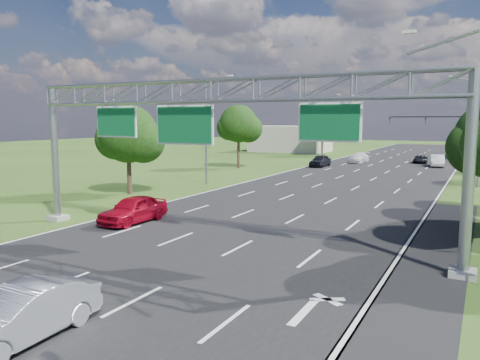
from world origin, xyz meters
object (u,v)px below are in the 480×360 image
Objects in this scene: box_truck at (459,148)px; sign_gantry at (216,103)px; silver_sedan at (21,315)px; red_coupe at (133,209)px; traffic_signal at (452,127)px.

sign_gantry is at bearing -96.29° from box_truck.
sign_gantry reaches higher than silver_sedan.
red_coupe is at bearing 166.49° from sign_gantry.
silver_sedan is (0.63, -11.61, -6.13)m from sign_gantry.
box_truck is (14.41, 64.59, 0.73)m from red_coupe.
box_truck reaches higher than red_coupe.
traffic_signal is at bearing 82.05° from silver_sedan.
traffic_signal is at bearing 75.78° from red_coupe.
traffic_signal is 53.41m from red_coupe.
red_coupe is 0.56× the size of box_truck.
sign_gantry is at bearing -12.60° from red_coupe.
sign_gantry is 66.87m from box_truck.
sign_gantry is at bearing -97.68° from traffic_signal.
traffic_signal is 13.70m from box_truck.
box_truck is at bearing 82.64° from silver_sedan.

